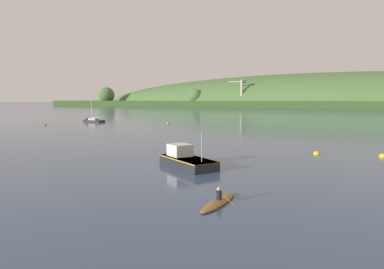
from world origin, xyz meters
name	(u,v)px	position (x,y,z in m)	size (l,w,h in m)	color
far_shoreline_hill	(314,106)	(-23.79, 285.07, 0.21)	(556.99, 151.78, 53.44)	#314A21
dockside_crane	(241,94)	(-70.76, 245.47, 9.93)	(13.63, 6.33, 20.52)	#4C4C51
sailboat_midwater_white	(92,122)	(-42.18, 60.80, 0.10)	(6.24, 2.33, 9.38)	#232328
fishing_boat_moored	(184,162)	(7.34, 21.53, 0.37)	(6.66, 5.13, 3.94)	#232328
canoe_with_paddler	(219,202)	(14.36, 13.12, 0.09)	(1.46, 4.26, 1.02)	brown
mooring_buoy_foreground	(317,154)	(16.36, 33.59, 0.00)	(0.66, 0.66, 0.74)	yellow
mooring_buoy_midchannel	(383,157)	(22.41, 34.86, 0.00)	(0.71, 0.71, 0.79)	yellow
mooring_buoy_off_fishing_boat	(168,123)	(-22.28, 65.58, 0.00)	(0.76, 0.76, 0.84)	#E06675
mooring_buoy_far_upstream	(45,125)	(-42.77, 47.39, 0.00)	(0.55, 0.55, 0.63)	red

